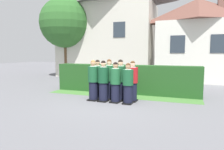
{
  "coord_description": "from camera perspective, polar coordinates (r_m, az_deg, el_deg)",
  "views": [
    {
      "loc": [
        2.86,
        -7.47,
        1.93
      ],
      "look_at": [
        0.0,
        0.24,
        1.05
      ],
      "focal_mm": 32.89,
      "sensor_mm": 36.0,
      "label": 1
    }
  ],
  "objects": [
    {
      "name": "ground_plane",
      "position": [
        8.23,
        -0.58,
        -7.46
      ],
      "size": [
        60.0,
        60.0,
        0.0
      ],
      "primitive_type": "plane",
      "color": "slate"
    },
    {
      "name": "student_front_row_0",
      "position": [
        8.4,
        -5.22,
        -1.72
      ],
      "size": [
        0.43,
        0.49,
        1.66
      ],
      "color": "black",
      "rests_on": "ground"
    },
    {
      "name": "student_front_row_1",
      "position": [
        8.19,
        -2.41,
        -1.97
      ],
      "size": [
        0.43,
        0.49,
        1.64
      ],
      "color": "black",
      "rests_on": "ground"
    },
    {
      "name": "student_front_row_2",
      "position": [
        8.0,
        0.98,
        -2.34
      ],
      "size": [
        0.41,
        0.48,
        1.59
      ],
      "color": "black",
      "rests_on": "ground"
    },
    {
      "name": "student_front_row_3",
      "position": [
        7.81,
        4.47,
        -2.65
      ],
      "size": [
        0.41,
        0.45,
        1.56
      ],
      "color": "black",
      "rests_on": "ground"
    },
    {
      "name": "student_rear_row_0",
      "position": [
        8.85,
        -4.0,
        -1.34
      ],
      "size": [
        0.43,
        0.53,
        1.65
      ],
      "color": "black",
      "rests_on": "ground"
    },
    {
      "name": "student_rear_row_1",
      "position": [
        8.63,
        -0.77,
        -1.41
      ],
      "size": [
        0.45,
        0.53,
        1.68
      ],
      "color": "black",
      "rests_on": "ground"
    },
    {
      "name": "student_rear_row_2",
      "position": [
        8.4,
        2.36,
        -1.64
      ],
      "size": [
        0.44,
        0.49,
        1.67
      ],
      "color": "black",
      "rests_on": "ground"
    },
    {
      "name": "student_in_red_blazer",
      "position": [
        8.23,
        5.72,
        -1.99
      ],
      "size": [
        0.42,
        0.48,
        1.63
      ],
      "color": "black",
      "rests_on": "ground"
    },
    {
      "name": "hedge",
      "position": [
        9.97,
        3.53,
        -1.1
      ],
      "size": [
        7.0,
        0.7,
        1.36
      ],
      "color": "#214C1E",
      "rests_on": "ground"
    },
    {
      "name": "school_building_main",
      "position": [
        17.82,
        -1.13,
        13.33
      ],
      "size": [
        8.15,
        4.59,
        8.14
      ],
      "color": "beige",
      "rests_on": "ground"
    },
    {
      "name": "school_building_annex",
      "position": [
        15.32,
        22.52,
        9.15
      ],
      "size": [
        5.51,
        3.22,
        5.58
      ],
      "color": "silver",
      "rests_on": "ground"
    },
    {
      "name": "oak_tree_left",
      "position": [
        17.23,
        -12.96,
        13.93
      ],
      "size": [
        3.96,
        3.96,
        6.31
      ],
      "color": "brown",
      "rests_on": "ground"
    },
    {
      "name": "lawn_strip",
      "position": [
        9.33,
        2.07,
        -5.8
      ],
      "size": [
        7.0,
        0.9,
        0.01
      ],
      "primitive_type": "cube",
      "color": "#477A38",
      "rests_on": "ground"
    }
  ]
}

